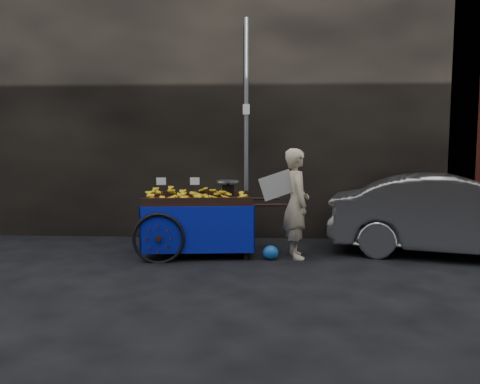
# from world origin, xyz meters

# --- Properties ---
(ground) EXTENTS (80.00, 80.00, 0.00)m
(ground) POSITION_xyz_m (0.00, 0.00, 0.00)
(ground) COLOR black
(ground) RESTS_ON ground
(building_wall) EXTENTS (13.50, 2.00, 5.00)m
(building_wall) POSITION_xyz_m (0.39, 2.60, 2.50)
(building_wall) COLOR black
(building_wall) RESTS_ON ground
(street_pole) EXTENTS (0.12, 0.10, 4.00)m
(street_pole) POSITION_xyz_m (0.30, 1.30, 2.01)
(street_pole) COLOR slate
(street_pole) RESTS_ON ground
(banana_cart) EXTENTS (2.45, 1.33, 1.28)m
(banana_cart) POSITION_xyz_m (-0.49, 0.28, 0.79)
(banana_cart) COLOR black
(banana_cart) RESTS_ON ground
(vendor) EXTENTS (0.85, 0.69, 1.72)m
(vendor) POSITION_xyz_m (1.13, 0.10, 0.86)
(vendor) COLOR #BDAD8D
(vendor) RESTS_ON ground
(plastic_bag) EXTENTS (0.25, 0.20, 0.22)m
(plastic_bag) POSITION_xyz_m (0.73, -0.07, 0.11)
(plastic_bag) COLOR #1754AF
(plastic_bag) RESTS_ON ground
(parked_car) EXTENTS (4.13, 2.32, 1.29)m
(parked_car) POSITION_xyz_m (3.68, 0.36, 0.64)
(parked_car) COLOR #A8AAAF
(parked_car) RESTS_ON ground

